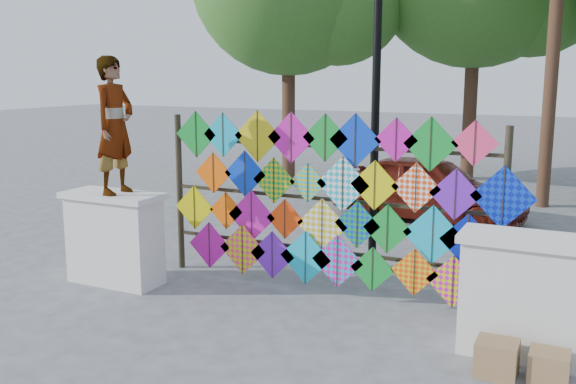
% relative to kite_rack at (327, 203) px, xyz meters
% --- Properties ---
extents(ground, '(80.00, 80.00, 0.00)m').
position_rel_kite_rack_xyz_m(ground, '(-0.09, -0.72, -1.22)').
color(ground, gray).
rests_on(ground, ground).
extents(parapet_left, '(1.40, 0.65, 1.28)m').
position_rel_kite_rack_xyz_m(parapet_left, '(-2.79, -0.92, -0.57)').
color(parapet_left, white).
rests_on(parapet_left, ground).
extents(parapet_right, '(1.40, 0.65, 1.28)m').
position_rel_kite_rack_xyz_m(parapet_right, '(2.61, -0.92, -0.57)').
color(parapet_right, white).
rests_on(parapet_right, ground).
extents(kite_rack, '(5.01, 0.24, 2.40)m').
position_rel_kite_rack_xyz_m(kite_rack, '(0.00, 0.00, 0.00)').
color(kite_rack, black).
rests_on(kite_rack, ground).
extents(vendor_woman, '(0.46, 0.68, 1.84)m').
position_rel_kite_rack_xyz_m(vendor_woman, '(-2.69, -0.92, 0.98)').
color(vendor_woman, '#99999E').
rests_on(vendor_woman, parapet_left).
extents(sedan, '(3.98, 1.98, 1.30)m').
position_rel_kite_rack_xyz_m(sedan, '(0.17, 4.85, -0.56)').
color(sedan, '#5B180F').
rests_on(sedan, ground).
extents(lamppost, '(0.28, 0.28, 4.46)m').
position_rel_kite_rack_xyz_m(lamppost, '(0.21, 1.28, 1.48)').
color(lamppost, black).
rests_on(lamppost, ground).
extents(cardboard_box_near, '(0.39, 0.35, 0.35)m').
position_rel_kite_rack_xyz_m(cardboard_box_near, '(2.41, -1.50, -1.04)').
color(cardboard_box_near, '#9A784A').
rests_on(cardboard_box_near, ground).
extents(cardboard_box_far, '(0.36, 0.33, 0.31)m').
position_rel_kite_rack_xyz_m(cardboard_box_far, '(2.88, -1.44, -1.06)').
color(cardboard_box_far, '#9A784A').
rests_on(cardboard_box_far, ground).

